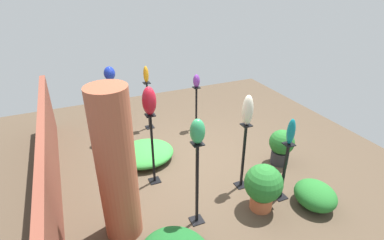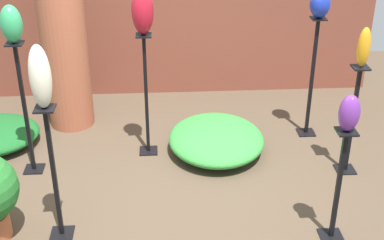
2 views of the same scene
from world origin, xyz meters
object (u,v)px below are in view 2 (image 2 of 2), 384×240
object	(u,v)px
art_vase_ivory	(40,77)
pedestal_ivory	(55,180)
brick_pillar	(63,34)
pedestal_jade	(26,115)
pedestal_ruby	(146,101)
art_vase_cobalt	(320,4)
pedestal_amber	(352,125)
art_vase_violet	(349,113)
art_vase_amber	(364,47)
art_vase_ruby	(143,11)
art_vase_jade	(11,24)
pedestal_violet	(338,191)
pedestal_cobalt	(311,83)

from	to	relation	value
art_vase_ivory	pedestal_ivory	bearing A→B (deg)	0.00
brick_pillar	pedestal_jade	xyz separation A→B (m)	(-0.26, -1.07, -0.49)
pedestal_ruby	art_vase_cobalt	xyz separation A→B (m)	(1.87, 0.31, 0.93)
art_vase_cobalt	pedestal_jade	bearing A→B (deg)	-168.61
pedestal_amber	art_vase_ivory	distance (m)	3.11
art_vase_violet	art_vase_amber	size ratio (longest dim) A/B	0.79
art_vase_amber	art_vase_ruby	xyz separation A→B (m)	(-2.08, 0.52, 0.24)
pedestal_ruby	art_vase_jade	bearing A→B (deg)	-165.73
art_vase_cobalt	art_vase_ivory	bearing A→B (deg)	-146.91
art_vase_amber	art_vase_ruby	size ratio (longest dim) A/B	0.80
art_vase_ruby	art_vase_amber	bearing A→B (deg)	-14.03
brick_pillar	art_vase_amber	bearing A→B (deg)	-22.94
art_vase_violet	pedestal_ivory	bearing A→B (deg)	175.63
pedestal_violet	art_vase_amber	size ratio (longest dim) A/B	2.70
pedestal_ivory	pedestal_jade	bearing A→B (deg)	112.79
pedestal_amber	pedestal_jade	xyz separation A→B (m)	(-3.29, 0.21, 0.12)
art_vase_jade	art_vase_ivory	bearing A→B (deg)	-67.21
pedestal_amber	art_vase_ivory	size ratio (longest dim) A/B	2.27
pedestal_jade	art_vase_ruby	xyz separation A→B (m)	(1.21, 0.31, 0.96)
pedestal_ivory	art_vase_ruby	distance (m)	1.89
pedestal_ivory	pedestal_violet	size ratio (longest dim) A/B	1.18
pedestal_amber	pedestal_jade	world-z (taller)	pedestal_jade
art_vase_ivory	pedestal_jade	bearing A→B (deg)	112.79
art_vase_ruby	pedestal_cobalt	bearing A→B (deg)	9.50
art_vase_ruby	art_vase_jade	bearing A→B (deg)	-165.73
pedestal_cobalt	art_vase_ivory	distance (m)	3.24
pedestal_violet	art_vase_jade	size ratio (longest dim) A/B	2.92
pedestal_violet	art_vase_violet	bearing A→B (deg)	0.00
pedestal_ruby	art_vase_amber	xyz separation A→B (m)	(2.08, -0.52, 0.74)
art_vase_amber	art_vase_violet	bearing A→B (deg)	-113.82
pedestal_ivory	pedestal_violet	world-z (taller)	pedestal_ivory
pedestal_violet	art_vase_ivory	world-z (taller)	art_vase_ivory
art_vase_ivory	art_vase_amber	bearing A→B (deg)	17.19
art_vase_ivory	art_vase_ruby	distance (m)	1.59
pedestal_cobalt	pedestal_ruby	world-z (taller)	pedestal_cobalt
art_vase_violet	art_vase_ivory	bearing A→B (deg)	175.63
brick_pillar	art_vase_amber	distance (m)	3.29
pedestal_ivory	art_vase_ruby	size ratio (longest dim) A/B	2.55
art_vase_jade	art_vase_violet	bearing A→B (deg)	-24.22
pedestal_jade	pedestal_cobalt	xyz separation A→B (m)	(3.08, 0.62, 0.00)
art_vase_jade	brick_pillar	bearing A→B (deg)	76.09
pedestal_ruby	pedestal_ivory	bearing A→B (deg)	-118.21
art_vase_cobalt	art_vase_ruby	distance (m)	1.90
art_vase_violet	art_vase_cobalt	size ratio (longest dim) A/B	1.04
pedestal_jade	art_vase_amber	size ratio (longest dim) A/B	3.59
pedestal_cobalt	art_vase_cobalt	world-z (taller)	art_vase_cobalt
pedestal_ivory	art_vase_violet	distance (m)	2.45
pedestal_cobalt	art_vase_amber	bearing A→B (deg)	-76.08
pedestal_ruby	art_vase_ivory	xyz separation A→B (m)	(-0.75, -1.39, 0.87)
pedestal_amber	art_vase_amber	distance (m)	0.83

